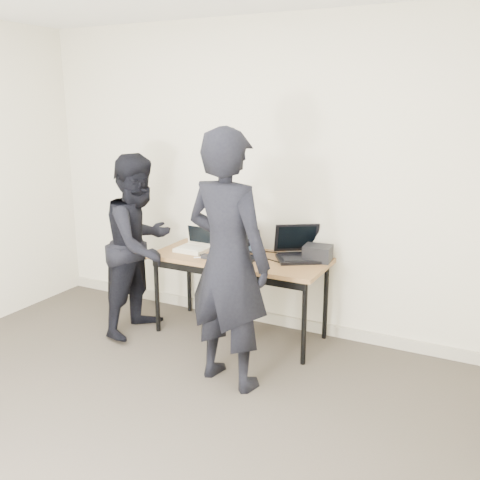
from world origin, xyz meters
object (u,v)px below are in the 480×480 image
Objects in this scene: laptop_center at (238,251)px; person_typist at (228,261)px; laptop_right at (299,251)px; equipment_box at (318,253)px; leather_satchel at (233,234)px; laptop_beige at (194,246)px; person_observer at (140,245)px; desk at (239,263)px.

person_typist is at bearing -51.86° from laptop_center.
equipment_box is at bearing -32.62° from laptop_right.
leather_satchel is 0.20× the size of person_typist.
leather_satchel reaches higher than laptop_beige.
laptop_beige is at bearing 158.89° from laptop_right.
laptop_center is at bearing -58.10° from person_typist.
person_typist is (-0.34, -0.93, 0.14)m from equipment_box.
laptop_right is (0.92, 0.19, 0.02)m from laptop_beige.
laptop_beige is 0.36m from leather_satchel.
laptop_center is at bearing -72.34° from person_observer.
laptop_right is at bearing -7.43° from leather_satchel.
person_typist is at bearing -68.59° from leather_satchel.
laptop_center reaches higher than desk.
person_typist is at bearing -110.20° from equipment_box.
person_typist is 1.17× the size of person_observer.
laptop_right is 0.65m from leather_satchel.
laptop_beige is at bearing -170.08° from equipment_box.
laptop_center is 0.51m from laptop_right.
leather_satchel is at bearing 41.25° from laptop_beige.
laptop_beige is at bearing -168.20° from laptop_center.
laptop_center is 0.87m from person_observer.
desk is 0.88m from person_observer.
person_typist is at bearing -133.66° from laptop_right.
equipment_box is (1.08, 0.19, 0.02)m from laptop_beige.
desk is 0.46m from laptop_beige.
laptop_right reaches higher than desk.
equipment_box is (0.81, -0.04, -0.06)m from leather_satchel.
equipment_box is at bearing -70.72° from person_observer.
laptop_right is at bearing 22.41° from desk.
person_typist is (0.29, -0.74, 0.27)m from desk.
laptop_right is at bearing -90.61° from person_typist.
laptop_right is at bearing -179.89° from equipment_box.
laptop_center is at bearing 173.55° from laptop_right.
person_observer is at bearing -12.27° from person_typist.
laptop_center is at bearing -159.95° from equipment_box.
person_typist reaches higher than leather_satchel.
laptop_right is (0.47, 0.19, 0.12)m from desk.
person_observer reaches higher than laptop_right.
leather_satchel is at bearing -50.58° from person_observer.
equipment_box reaches higher than desk.
desk is 0.84m from person_typist.
equipment_box is at bearing -99.88° from person_typist.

